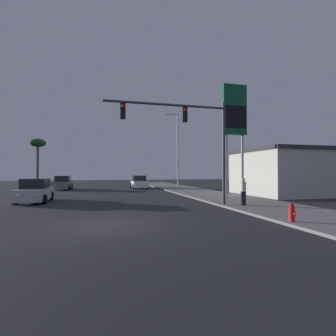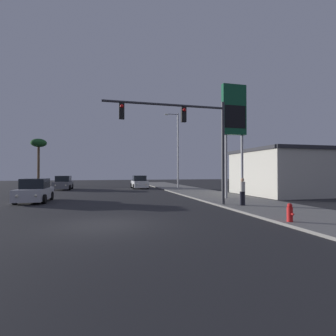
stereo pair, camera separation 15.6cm
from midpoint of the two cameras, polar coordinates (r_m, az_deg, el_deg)
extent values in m
plane|color=#28282B|center=(11.27, -13.34, -11.94)|extent=(120.00, 120.00, 0.00)
cube|color=gray|center=(23.26, 10.53, -6.03)|extent=(5.00, 60.00, 0.12)
cube|color=beige|center=(28.02, 26.26, -1.10)|extent=(10.00, 8.00, 4.00)
cube|color=#2D2D33|center=(28.09, 26.24, 3.29)|extent=(10.30, 8.30, 0.30)
cube|color=slate|center=(34.41, -21.73, -3.42)|extent=(1.94, 4.26, 0.80)
cube|color=black|center=(34.53, -21.69, -2.17)|extent=(1.67, 2.05, 0.70)
cylinder|color=black|center=(33.27, -23.57, -3.95)|extent=(0.24, 0.64, 0.64)
cylinder|color=black|center=(33.02, -20.48, -3.99)|extent=(0.24, 0.64, 0.64)
cylinder|color=black|center=(35.84, -22.89, -3.73)|extent=(0.24, 0.64, 0.64)
cylinder|color=black|center=(35.61, -20.02, -3.76)|extent=(0.24, 0.64, 0.64)
sphere|color=#F2EACC|center=(32.39, -23.21, -3.49)|extent=(0.18, 0.18, 0.18)
sphere|color=#F2EACC|center=(32.24, -21.25, -3.52)|extent=(0.18, 0.18, 0.18)
cube|color=silver|center=(34.51, -6.11, -3.47)|extent=(1.82, 4.21, 0.80)
cube|color=black|center=(34.63, -6.14, -2.22)|extent=(1.61, 2.01, 0.70)
cylinder|color=black|center=(33.12, -7.34, -4.03)|extent=(0.24, 0.64, 0.64)
cylinder|color=black|center=(33.38, -4.26, -4.01)|extent=(0.24, 0.64, 0.64)
cylinder|color=black|center=(35.70, -7.84, -3.80)|extent=(0.24, 0.64, 0.64)
cylinder|color=black|center=(35.94, -4.98, -3.78)|extent=(0.24, 0.64, 0.64)
sphere|color=#F2EACC|center=(32.34, -6.57, -3.56)|extent=(0.18, 0.18, 0.18)
sphere|color=#F2EACC|center=(32.50, -4.61, -3.55)|extent=(0.18, 0.18, 0.18)
cube|color=#B7B7BC|center=(21.17, -26.86, -5.06)|extent=(1.94, 4.26, 0.80)
cube|color=black|center=(21.28, -26.76, -3.02)|extent=(1.67, 2.05, 0.70)
cylinder|color=black|center=(20.16, -30.19, -6.00)|extent=(0.24, 0.64, 0.64)
cylinder|color=black|center=(19.74, -25.14, -6.14)|extent=(0.24, 0.64, 0.64)
cylinder|color=black|center=(22.67, -28.37, -5.42)|extent=(0.24, 0.64, 0.64)
cylinder|color=black|center=(22.29, -23.86, -5.53)|extent=(0.24, 0.64, 0.64)
sphere|color=#F2EACC|center=(19.26, -29.88, -5.32)|extent=(0.18, 0.18, 0.18)
sphere|color=#F2EACC|center=(18.99, -26.62, -5.41)|extent=(0.18, 0.18, 0.18)
cylinder|color=#38383D|center=(17.03, 12.15, 3.21)|extent=(0.20, 0.20, 6.50)
cylinder|color=#38383D|center=(16.20, -0.20, 13.63)|extent=(7.49, 0.14, 0.14)
cube|color=black|center=(16.37, 3.69, 11.50)|extent=(0.30, 0.24, 0.90)
sphere|color=red|center=(16.30, 3.85, 12.52)|extent=(0.20, 0.20, 0.20)
cube|color=black|center=(15.67, -9.77, 12.07)|extent=(0.30, 0.24, 0.90)
sphere|color=red|center=(15.59, -9.73, 13.15)|extent=(0.20, 0.20, 0.20)
cylinder|color=#99999E|center=(31.07, 2.33, 3.69)|extent=(0.18, 0.18, 9.00)
cylinder|color=#99999E|center=(31.52, 1.08, 11.62)|extent=(1.40, 0.10, 0.10)
ellipsoid|color=silver|center=(31.34, -0.18, 11.60)|extent=(0.50, 0.24, 0.20)
cylinder|color=#99999E|center=(21.11, 12.74, 0.40)|extent=(0.20, 0.20, 5.00)
cylinder|color=#99999E|center=(21.78, 16.03, 0.37)|extent=(0.20, 0.20, 5.00)
cube|color=#0F4C2D|center=(22.00, 14.37, 12.19)|extent=(2.00, 0.40, 4.00)
cube|color=black|center=(21.69, 14.64, 10.75)|extent=(1.80, 0.03, 1.80)
cylinder|color=red|center=(12.09, 25.32, -9.10)|extent=(0.24, 0.24, 0.60)
sphere|color=red|center=(12.04, 25.31, -7.40)|extent=(0.20, 0.20, 0.20)
cylinder|color=red|center=(11.96, 25.85, -9.04)|extent=(0.08, 0.10, 0.08)
cylinder|color=#23232D|center=(16.73, 15.90, -6.39)|extent=(0.16, 0.16, 0.85)
cylinder|color=#23232D|center=(16.82, 16.43, -6.36)|extent=(0.16, 0.16, 0.85)
cylinder|color=beige|center=(16.72, 16.16, -3.90)|extent=(0.32, 0.32, 0.60)
sphere|color=tan|center=(16.71, 16.15, -2.49)|extent=(0.22, 0.22, 0.22)
cylinder|color=brown|center=(46.09, -26.28, 0.45)|extent=(0.36, 0.36, 6.27)
ellipsoid|color=#1E5123|center=(46.31, -26.25, 4.93)|extent=(2.40, 2.40, 1.32)
camera|label=1|loc=(0.08, -89.84, 0.00)|focal=28.00mm
camera|label=2|loc=(0.08, 90.16, 0.00)|focal=28.00mm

